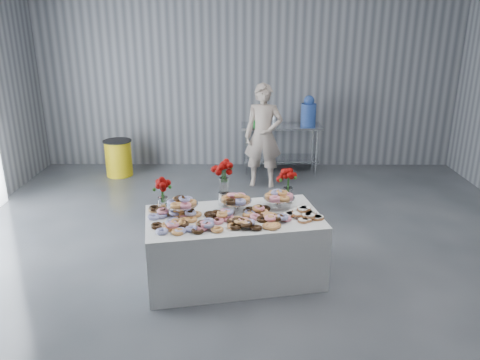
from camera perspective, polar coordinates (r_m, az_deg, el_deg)
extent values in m
plane|color=#33353A|center=(5.33, 1.50, -12.57)|extent=(9.00, 9.00, 0.00)
cube|color=gray|center=(9.07, 1.04, 14.08)|extent=(8.00, 0.04, 4.00)
cube|color=silver|center=(5.29, -0.77, -8.15)|extent=(2.05, 1.34, 0.75)
cube|color=silver|center=(8.87, 5.05, 6.58)|extent=(1.50, 0.60, 0.04)
cube|color=silver|center=(9.03, 4.94, 2.67)|extent=(1.40, 0.55, 0.03)
cylinder|color=silver|center=(8.71, 0.83, 3.36)|extent=(0.04, 0.04, 0.86)
cylinder|color=silver|center=(8.82, 9.31, 3.30)|extent=(0.04, 0.04, 0.86)
cylinder|color=silver|center=(9.19, 0.80, 4.21)|extent=(0.04, 0.04, 0.86)
cylinder|color=silver|center=(9.30, 8.86, 4.15)|extent=(0.04, 0.04, 0.86)
cylinder|color=silver|center=(5.19, -7.08, -3.58)|extent=(0.06, 0.06, 0.12)
cylinder|color=silver|center=(5.16, -7.11, -2.92)|extent=(0.36, 0.36, 0.01)
cylinder|color=silver|center=(5.25, -0.53, -3.15)|extent=(0.06, 0.06, 0.12)
cylinder|color=silver|center=(5.23, -0.53, -2.49)|extent=(0.36, 0.36, 0.01)
cylinder|color=silver|center=(5.35, 4.75, -2.76)|extent=(0.06, 0.06, 0.12)
cylinder|color=silver|center=(5.33, 4.77, -2.12)|extent=(0.36, 0.36, 0.01)
cylinder|color=white|center=(5.26, -9.34, -3.00)|extent=(0.11, 0.11, 0.18)
cylinder|color=#1E5919|center=(5.22, -9.42, -1.68)|extent=(0.04, 0.04, 0.18)
cylinder|color=white|center=(5.52, 5.86, -1.79)|extent=(0.11, 0.11, 0.18)
cylinder|color=#1E5919|center=(5.47, 5.91, -0.52)|extent=(0.04, 0.04, 0.18)
cylinder|color=silver|center=(5.41, -1.94, -2.28)|extent=(0.14, 0.14, 0.15)
cylinder|color=white|center=(5.36, -1.96, -0.64)|extent=(0.11, 0.11, 0.18)
cylinder|color=#1E5919|center=(5.31, -1.98, 0.68)|extent=(0.04, 0.04, 0.18)
cylinder|color=blue|center=(8.88, 8.34, 7.91)|extent=(0.28, 0.28, 0.40)
sphere|color=blue|center=(8.84, 8.42, 9.54)|extent=(0.20, 0.20, 0.20)
imported|color=#CC8C93|center=(8.04, 2.88, 5.39)|extent=(0.70, 0.50, 1.78)
cylinder|color=gold|center=(9.00, -14.57, 2.56)|extent=(0.48, 0.48, 0.65)
cylinder|color=black|center=(8.91, -14.75, 4.62)|extent=(0.52, 0.52, 0.02)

